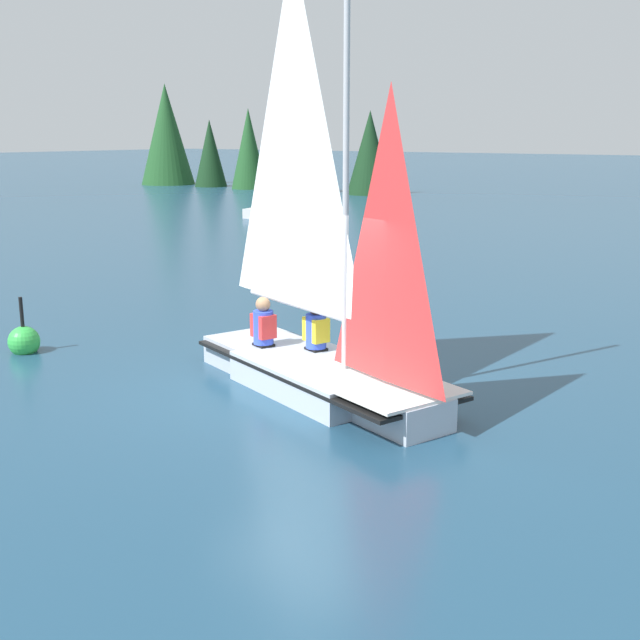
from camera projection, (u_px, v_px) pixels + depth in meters
ground_plane at (320, 391)px, 11.21m from camera, size 260.00×260.00×0.00m
sailboat_main at (318, 328)px, 11.03m from camera, size 4.68×2.85×6.07m
sailor_helm at (316, 337)px, 11.69m from camera, size 0.41×0.38×1.16m
sailor_crew at (263, 333)px, 11.92m from camera, size 0.41×0.38×1.16m
motorboat_distant at (287, 206)px, 35.28m from camera, size 2.50×4.60×1.10m
treeline_shore at (239, 140)px, 51.88m from camera, size 19.80×3.96×6.86m
buoy_marker at (24, 341)px, 13.14m from camera, size 0.51×0.51×1.00m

